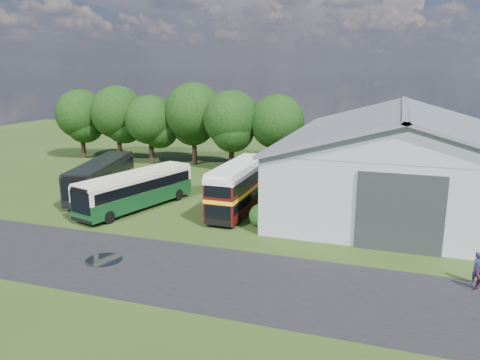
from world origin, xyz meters
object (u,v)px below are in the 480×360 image
(storage_shed, at_px, (402,153))
(bus_green_single, at_px, (136,190))
(visitor_a, at_px, (478,269))
(bus_dark_single, at_px, (102,177))
(bus_maroon_double, at_px, (239,188))

(storage_shed, xyz_separation_m, bus_green_single, (-20.13, -9.12, -2.58))
(storage_shed, distance_m, visitor_a, 16.24)
(storage_shed, bearing_deg, bus_dark_single, -165.98)
(bus_maroon_double, bearing_deg, bus_dark_single, 176.96)
(bus_green_single, xyz_separation_m, bus_dark_single, (-5.20, 2.79, 0.04))
(bus_maroon_double, xyz_separation_m, visitor_a, (16.08, -8.19, -1.07))
(bus_maroon_double, distance_m, visitor_a, 18.08)
(visitor_a, bearing_deg, bus_green_single, 133.38)
(bus_green_single, relative_size, visitor_a, 6.30)
(bus_maroon_double, relative_size, bus_dark_single, 0.80)
(bus_maroon_double, relative_size, visitor_a, 5.20)
(visitor_a, bearing_deg, bus_maroon_double, 120.86)
(bus_green_single, xyz_separation_m, bus_maroon_double, (8.13, 1.94, 0.37))
(bus_dark_single, bearing_deg, bus_green_single, -42.18)
(bus_dark_single, relative_size, visitor_a, 6.48)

